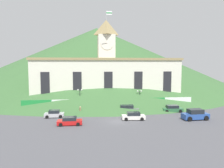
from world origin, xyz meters
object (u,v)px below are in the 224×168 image
(car_blue_van, at_px, (195,115))
(car_white_taxi, at_px, (133,116))
(street_lamp_left, at_px, (80,95))
(street_lamp_far_right, at_px, (139,95))
(car_silver_hatch, at_px, (54,114))
(car_gray_pickup, at_px, (127,109))
(car_red_sedan, at_px, (70,121))
(pedestrian, at_px, (80,110))
(car_green_wagon, at_px, (172,109))

(car_blue_van, distance_m, car_white_taxi, 12.13)
(street_lamp_left, height_order, car_white_taxi, street_lamp_left)
(street_lamp_far_right, relative_size, car_silver_hatch, 1.12)
(car_gray_pickup, bearing_deg, car_red_sedan, -138.26)
(pedestrian, bearing_deg, car_gray_pickup, 137.03)
(street_lamp_far_right, distance_m, car_white_taxi, 12.03)
(street_lamp_far_right, height_order, pedestrian, street_lamp_far_right)
(car_blue_van, distance_m, car_gray_pickup, 14.49)
(car_red_sedan, height_order, car_green_wagon, car_green_wagon)
(car_green_wagon, distance_m, car_blue_van, 7.36)
(street_lamp_left, xyz_separation_m, car_silver_hatch, (-5.06, -7.23, -2.88))
(car_blue_van, bearing_deg, car_silver_hatch, 165.89)
(street_lamp_left, height_order, pedestrian, street_lamp_left)
(car_green_wagon, relative_size, car_white_taxi, 1.01)
(street_lamp_left, distance_m, car_gray_pickup, 11.79)
(car_green_wagon, distance_m, car_silver_hatch, 26.02)
(car_white_taxi, bearing_deg, street_lamp_left, -42.12)
(car_white_taxi, height_order, pedestrian, pedestrian)
(car_gray_pickup, bearing_deg, car_blue_van, -27.01)
(car_blue_van, bearing_deg, street_lamp_left, 147.75)
(pedestrian, bearing_deg, street_lamp_far_right, 152.97)
(car_silver_hatch, bearing_deg, street_lamp_far_right, 20.41)
(car_green_wagon, relative_size, car_gray_pickup, 0.85)
(car_white_taxi, bearing_deg, car_blue_van, 177.20)
(street_lamp_left, relative_size, car_gray_pickup, 0.89)
(car_red_sedan, bearing_deg, car_green_wagon, -159.91)
(street_lamp_far_right, distance_m, car_gray_pickup, 6.61)
(street_lamp_far_right, distance_m, car_silver_hatch, 21.06)
(car_red_sedan, distance_m, car_green_wagon, 23.78)
(car_green_wagon, height_order, car_blue_van, car_blue_van)
(car_red_sedan, height_order, car_white_taxi, car_white_taxi)
(car_blue_van, relative_size, car_silver_hatch, 1.33)
(street_lamp_far_right, distance_m, car_green_wagon, 8.68)
(street_lamp_left, relative_size, car_red_sedan, 1.11)
(car_green_wagon, distance_m, car_white_taxi, 11.77)
(pedestrian, bearing_deg, car_green_wagon, 132.39)
(car_gray_pickup, xyz_separation_m, car_white_taxi, (0.10, -6.45, -0.12))
(car_silver_hatch, bearing_deg, car_blue_van, -10.64)
(pedestrian, bearing_deg, car_red_sedan, 29.53)
(street_lamp_left, height_order, street_lamp_far_right, street_lamp_left)
(car_red_sedan, bearing_deg, street_lamp_left, -95.89)
(car_gray_pickup, distance_m, car_white_taxi, 6.45)
(street_lamp_left, xyz_separation_m, car_red_sedan, (-1.55, -13.25, -2.90))
(car_blue_van, xyz_separation_m, car_gray_pickup, (-12.14, 7.91, -0.15))
(street_lamp_left, distance_m, car_blue_van, 26.00)
(street_lamp_far_right, xyz_separation_m, car_gray_pickup, (-4.07, -4.62, -2.42))
(car_red_sedan, xyz_separation_m, car_white_taxi, (12.14, 2.19, 0.02))
(street_lamp_left, bearing_deg, car_red_sedan, -96.65)
(car_red_sedan, distance_m, car_white_taxi, 12.33)
(street_lamp_far_right, xyz_separation_m, car_silver_hatch, (-19.62, -7.23, -2.54))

